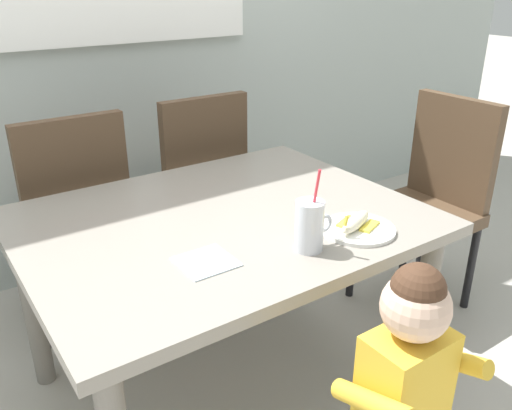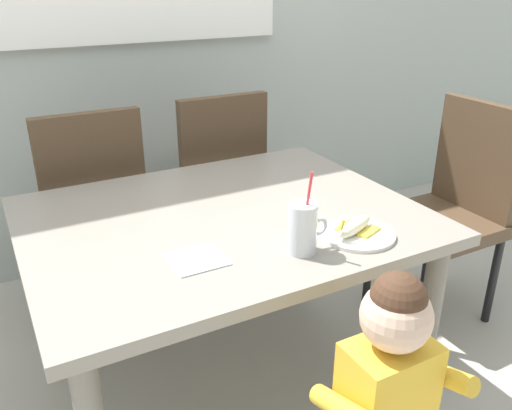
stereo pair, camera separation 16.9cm
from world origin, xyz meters
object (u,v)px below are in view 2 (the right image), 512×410
Objects in this scene: snack_plate at (357,234)px; peeled_banana at (355,227)px; toddler_standing at (388,384)px; dining_chair_right at (215,178)px; milk_cup at (303,231)px; dining_table at (224,239)px; paper_napkin at (197,259)px; dining_chair_far at (453,201)px; dining_chair_left at (91,203)px.

snack_plate is 0.03m from peeled_banana.
dining_chair_right is at bearing 82.35° from toddler_standing.
dining_table is at bearing 105.05° from milk_cup.
paper_napkin reaches higher than dining_table.
paper_napkin is (-0.48, 0.09, -0.03)m from peeled_banana.
toddler_standing is 5.59× the size of paper_napkin.
dining_chair_far is 5.47× the size of peeled_banana.
dining_chair_right is 3.82× the size of milk_cup.
dining_chair_left is at bearing 118.96° from snack_plate.
dining_chair_left is at bearing 111.97° from dining_table.
peeled_banana is (0.18, 0.39, 0.22)m from toddler_standing.
milk_cup reaches higher than toddler_standing.
toddler_standing reaches higher than paper_napkin.
milk_cup is 0.21m from snack_plate.
peeled_banana reaches higher than dining_table.
dining_chair_left is 1.00× the size of dining_chair_far.
dining_chair_far reaches higher than paper_napkin.
dining_table is 7.28× the size of peeled_banana.
dining_chair_right is 1.00× the size of dining_chair_far.
dining_table is at bearing 131.34° from snack_plate.
milk_cup is at bearing 79.12° from dining_chair_right.
dining_table is 0.79m from dining_chair_left.
snack_plate is (0.20, 0.00, -0.06)m from milk_cup.
dining_chair_far reaches higher than snack_plate.
dining_table is 0.73m from toddler_standing.
milk_cup reaches higher than dining_table.
dining_chair_far is 1.15× the size of toddler_standing.
dining_table is 0.38m from milk_cup.
toddler_standing reaches higher than dining_table.
milk_cup is (-0.01, 0.38, 0.26)m from toddler_standing.
dining_table is 5.08× the size of milk_cup.
snack_plate is at bearing -11.27° from paper_napkin.
dining_chair_right reaches higher than paper_napkin.
paper_napkin is at bearing 95.88° from dining_chair_left.
dining_chair_left is at bearing 118.64° from peeled_banana.
paper_napkin is at bearing -129.34° from dining_table.
paper_napkin is (-1.29, -0.23, 0.18)m from dining_chair_far.
milk_cup is at bearing 91.75° from toddler_standing.
dining_table is at bearing 130.69° from peeled_banana.
dining_chair_far reaches higher than peeled_banana.
snack_plate is at bearing 1.13° from milk_cup.
peeled_banana is at bearing 64.99° from toddler_standing.
dining_table is 1.33× the size of dining_chair_left.
dining_chair_left is 1.22m from peeled_banana.
dining_chair_far is at bearing 35.84° from toddler_standing.
milk_cup reaches higher than dining_chair_left.
paper_napkin is (-0.19, -0.24, 0.09)m from dining_table.
dining_chair_left is 0.59m from dining_chair_right.
snack_plate is (0.29, -0.33, 0.10)m from dining_table.
toddler_standing is at bearing -88.25° from milk_cup.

